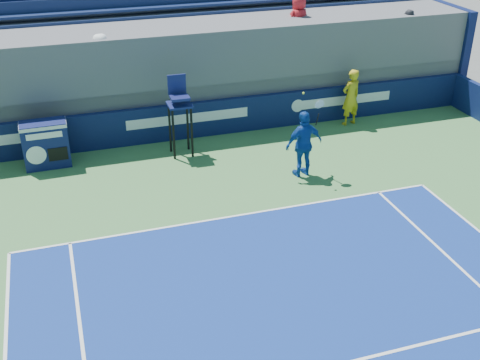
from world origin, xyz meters
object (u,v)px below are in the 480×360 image
object	(u,v)px
umpire_chair	(179,108)
tennis_player	(304,144)
match_clock	(46,143)
ball_person	(351,97)

from	to	relation	value
umpire_chair	tennis_player	world-z (taller)	tennis_player
match_clock	umpire_chair	world-z (taller)	umpire_chair
umpire_chair	tennis_player	xyz separation A→B (m)	(3.01, -2.47, -0.54)
match_clock	umpire_chair	size ratio (longest dim) A/B	0.56
match_clock	tennis_player	distance (m)	7.53
match_clock	tennis_player	bearing A→B (deg)	-22.28
umpire_chair	match_clock	bearing A→B (deg)	174.51
ball_person	match_clock	size ratio (longest dim) A/B	1.39
match_clock	tennis_player	world-z (taller)	tennis_player
match_clock	umpire_chair	distance (m)	4.05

